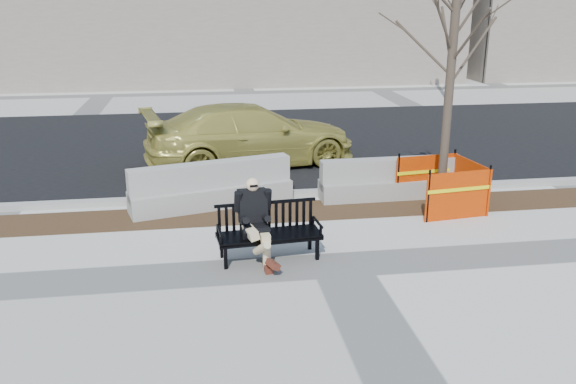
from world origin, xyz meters
The scene contains 11 objects.
ground centered at (0.00, 0.00, 0.00)m, with size 120.00×120.00×0.00m, color beige.
mulch_strip centered at (0.00, 2.60, 0.00)m, with size 40.00×1.20×0.02m, color #47301C.
asphalt_street centered at (0.00, 8.80, 0.00)m, with size 60.00×10.40×0.01m, color black.
curb centered at (0.00, 3.55, 0.06)m, with size 60.00×0.25×0.12m, color #9E9B93.
bench centered at (-1.09, 0.41, 0.00)m, with size 1.72×0.62×0.92m, color black, non-canonical shape.
seated_man centered at (-1.32, 0.44, 0.00)m, with size 0.59×0.98×1.37m, color black, non-canonical shape.
tree_fence centered at (2.63, 2.36, 0.00)m, with size 2.07×2.07×5.17m, color #ED3B00, non-canonical shape.
sedan centered at (-0.85, 6.30, 0.00)m, with size 2.16×5.32×1.54m, color #B0A645.
jersey_barrier_left centered at (-1.94, 3.15, 0.00)m, with size 3.31×0.66×0.95m, color #9B9991, non-canonical shape.
jersey_barrier_right centered at (1.85, 3.18, 0.00)m, with size 3.05×0.61×0.87m, color gray, non-canonical shape.
far_tree_right centered at (8.12, 15.01, 0.00)m, with size 2.18×2.18×5.90m, color #453A2C, non-canonical shape.
Camera 1 is at (-2.13, -8.65, 4.08)m, focal length 37.78 mm.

